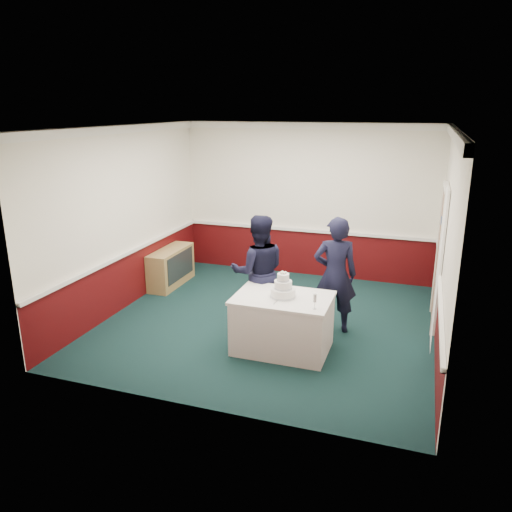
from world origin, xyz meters
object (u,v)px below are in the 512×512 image
(sideboard, at_px, (171,267))
(wedding_cake, at_px, (283,289))
(person_man, at_px, (258,272))
(person_woman, at_px, (335,275))
(cake_knife, at_px, (277,301))
(cake_table, at_px, (282,323))
(champagne_flute, at_px, (315,299))

(sideboard, bearing_deg, wedding_cake, -34.62)
(sideboard, relative_size, person_man, 0.68)
(person_woman, bearing_deg, cake_knife, 46.42)
(sideboard, bearing_deg, cake_knife, -37.67)
(cake_table, bearing_deg, sideboard, 145.38)
(person_man, bearing_deg, sideboard, -52.00)
(sideboard, relative_size, person_woman, 0.68)
(cake_table, height_order, person_man, person_man)
(sideboard, distance_m, person_man, 2.53)
(wedding_cake, distance_m, person_woman, 1.02)
(wedding_cake, relative_size, cake_knife, 1.65)
(sideboard, distance_m, wedding_cake, 3.36)
(cake_table, height_order, wedding_cake, wedding_cake)
(cake_table, bearing_deg, person_woman, 56.96)
(wedding_cake, bearing_deg, person_woman, 56.96)
(wedding_cake, bearing_deg, sideboard, 145.38)
(cake_table, relative_size, person_man, 0.75)
(wedding_cake, xyz_separation_m, champagne_flute, (0.50, -0.28, 0.03))
(sideboard, bearing_deg, cake_table, -34.62)
(sideboard, xyz_separation_m, person_woman, (3.29, -1.03, 0.53))
(wedding_cake, height_order, person_woman, person_woman)
(cake_knife, distance_m, champagne_flute, 0.55)
(cake_table, xyz_separation_m, person_woman, (0.56, 0.86, 0.48))
(sideboard, height_order, champagne_flute, champagne_flute)
(sideboard, xyz_separation_m, cake_knife, (2.70, -2.09, 0.44))
(champagne_flute, relative_size, person_woman, 0.12)
(wedding_cake, distance_m, cake_knife, 0.23)
(sideboard, height_order, cake_knife, cake_knife)
(cake_table, xyz_separation_m, person_man, (-0.58, 0.67, 0.48))
(cake_knife, relative_size, person_man, 0.13)
(wedding_cake, bearing_deg, cake_table, -90.00)
(cake_knife, height_order, person_man, person_man)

